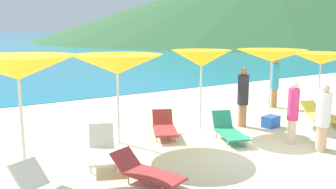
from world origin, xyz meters
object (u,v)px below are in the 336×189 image
at_px(beachgoer_1, 323,117).
at_px(lounge_chair_3, 229,130).
at_px(lounge_chair_2, 323,114).
at_px(beachgoer_3, 275,81).
at_px(umbrella_3, 272,56).
at_px(cooler_box, 271,122).
at_px(lounge_chair_5, 102,149).
at_px(beachgoer_2, 293,110).
at_px(umbrella_2, 201,59).
at_px(beachgoer_0, 243,96).
at_px(lounge_chair_0, 146,171).
at_px(umbrella_1, 117,64).
at_px(umbrella_4, 321,59).
at_px(lounge_chair_6, 164,127).
at_px(umbrella_0, 18,68).

bearing_deg(beachgoer_1, lounge_chair_3, 86.99).
bearing_deg(lounge_chair_2, beachgoer_3, 94.48).
xyz_separation_m(umbrella_3, cooler_box, (-0.72, -0.73, -1.90)).
bearing_deg(beachgoer_1, lounge_chair_5, 119.20).
bearing_deg(cooler_box, beachgoer_2, -129.30).
xyz_separation_m(umbrella_2, lounge_chair_5, (-3.60, -1.17, -1.75)).
bearing_deg(beachgoer_1, beachgoer_0, 53.39).
bearing_deg(lounge_chair_2, beachgoer_2, -148.05).
bearing_deg(beachgoer_2, umbrella_2, 161.14).
bearing_deg(beachgoer_3, umbrella_2, -91.56).
bearing_deg(lounge_chair_5, beachgoer_3, 34.91).
distance_m(lounge_chair_0, lounge_chair_5, 1.46).
xyz_separation_m(beachgoer_3, cooler_box, (-2.26, -1.87, -0.83)).
distance_m(umbrella_1, lounge_chair_0, 3.17).
distance_m(umbrella_3, lounge_chair_0, 6.47).
relative_size(beachgoer_1, cooler_box, 3.25).
bearing_deg(lounge_chair_2, umbrella_3, 148.34).
height_order(umbrella_2, lounge_chair_2, umbrella_2).
bearing_deg(beachgoer_2, umbrella_4, 75.10).
bearing_deg(umbrella_3, umbrella_2, 171.08).
xyz_separation_m(beachgoer_0, beachgoer_2, (-0.10, -1.88, -0.08)).
relative_size(lounge_chair_2, lounge_chair_6, 1.18).
relative_size(lounge_chair_3, lounge_chair_5, 1.02).
bearing_deg(lounge_chair_0, lounge_chair_2, -13.13).
bearing_deg(umbrella_2, beachgoer_3, 10.45).
distance_m(lounge_chair_3, beachgoer_3, 4.75).
height_order(umbrella_4, lounge_chair_3, umbrella_4).
distance_m(lounge_chair_3, beachgoer_1, 2.34).
xyz_separation_m(umbrella_0, beachgoer_0, (6.29, 0.40, -1.22)).
height_order(lounge_chair_2, lounge_chair_5, lounge_chair_5).
xyz_separation_m(lounge_chair_3, beachgoer_0, (1.25, 0.78, 0.68)).
distance_m(lounge_chair_5, beachgoer_2, 4.84).
relative_size(umbrella_2, beachgoer_1, 1.42).
bearing_deg(lounge_chair_6, lounge_chair_0, -102.68).
bearing_deg(lounge_chair_5, umbrella_3, 28.06).
bearing_deg(cooler_box, beachgoer_1, -117.07).
height_order(umbrella_2, umbrella_4, umbrella_2).
height_order(umbrella_0, lounge_chair_0, umbrella_0).
bearing_deg(umbrella_1, umbrella_3, -3.76).
height_order(umbrella_1, lounge_chair_0, umbrella_1).
relative_size(umbrella_3, lounge_chair_6, 1.59).
relative_size(umbrella_0, umbrella_4, 1.17).
xyz_separation_m(umbrella_3, umbrella_4, (2.18, -0.27, -0.17)).
xyz_separation_m(beachgoer_2, beachgoer_3, (3.03, 3.24, 0.13)).
relative_size(umbrella_1, umbrella_2, 1.03).
bearing_deg(umbrella_1, lounge_chair_2, -13.39).
bearing_deg(umbrella_3, lounge_chair_3, -159.39).
xyz_separation_m(umbrella_0, beachgoer_3, (9.22, 1.75, -1.17)).
relative_size(umbrella_0, lounge_chair_6, 1.65).
relative_size(umbrella_3, beachgoer_0, 1.33).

